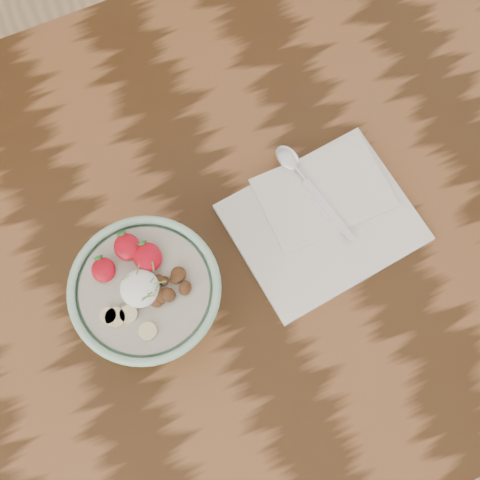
{
  "coord_description": "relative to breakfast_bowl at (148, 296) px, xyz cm",
  "views": [
    {
      "loc": [
        -9.05,
        -29.33,
        168.27
      ],
      "look_at": [
        1.51,
        -5.55,
        86.62
      ],
      "focal_mm": 50.0,
      "sensor_mm": 36.0,
      "label": 1
    }
  ],
  "objects": [
    {
      "name": "table",
      "position": [
        12.15,
        6.23,
        -15.97
      ],
      "size": [
        160.0,
        90.0,
        75.0
      ],
      "color": "#381F0E",
      "rests_on": "ground"
    },
    {
      "name": "napkin",
      "position": [
        27.74,
        2.26,
        -6.01
      ],
      "size": [
        27.59,
        23.21,
        1.57
      ],
      "rotation": [
        0.0,
        0.0,
        0.1
      ],
      "color": "white",
      "rests_on": "table"
    },
    {
      "name": "breakfast_bowl",
      "position": [
        0.0,
        0.0,
        0.0
      ],
      "size": [
        19.69,
        19.69,
        12.96
      ],
      "rotation": [
        0.0,
        0.0,
        0.4
      ],
      "color": "#93C6A6",
      "rests_on": "table"
    },
    {
      "name": "spoon",
      "position": [
        27.14,
        9.92,
        -4.7
      ],
      "size": [
        5.62,
        18.06,
        0.94
      ],
      "rotation": [
        0.0,
        0.0,
        0.2
      ],
      "color": "silver",
      "rests_on": "napkin"
    }
  ]
}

